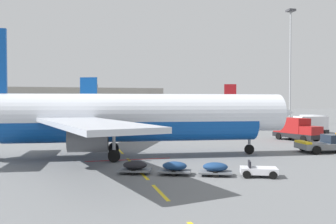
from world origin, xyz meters
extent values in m
plane|color=slate|center=(40.00, 40.00, 0.00)|extent=(400.00, 400.00, 0.00)
cube|color=yellow|center=(18.00, 9.43, 0.00)|extent=(0.24, 4.00, 0.01)
cube|color=yellow|center=(18.00, 14.93, 0.00)|extent=(0.24, 4.00, 0.01)
cube|color=yellow|center=(18.00, 20.79, 0.00)|extent=(0.24, 4.00, 0.01)
cube|color=yellow|center=(18.00, 27.98, 0.00)|extent=(0.24, 4.00, 0.01)
cube|color=yellow|center=(18.00, 34.17, 0.00)|extent=(0.24, 4.00, 0.01)
cube|color=yellow|center=(18.00, 39.94, 0.00)|extent=(0.24, 4.00, 0.01)
cube|color=yellow|center=(18.00, 46.85, 0.00)|extent=(0.24, 4.00, 0.01)
cube|color=yellow|center=(18.00, 53.54, 0.00)|extent=(0.24, 4.00, 0.01)
cube|color=yellow|center=(18.00, 60.57, 0.00)|extent=(0.24, 4.00, 0.01)
cube|color=yellow|center=(18.00, 67.74, 0.00)|extent=(0.24, 4.00, 0.01)
cube|color=yellow|center=(18.00, 73.67, 0.00)|extent=(0.24, 4.00, 0.01)
cube|color=yellow|center=(18.00, 81.04, 0.00)|extent=(0.24, 4.00, 0.01)
cube|color=yellow|center=(18.00, 88.45, 0.00)|extent=(0.24, 4.00, 0.01)
cube|color=#B21414|center=(18.00, 22.00, 0.00)|extent=(8.00, 0.40, 0.01)
cylinder|color=silver|center=(18.82, 23.67, 4.30)|extent=(30.33, 6.85, 3.80)
cylinder|color=#0F479E|center=(18.82, 23.67, 3.26)|extent=(24.73, 5.97, 3.50)
cone|color=silver|center=(33.79, 22.14, 4.30)|extent=(3.86, 4.06, 3.72)
cube|color=#192333|center=(32.75, 22.24, 4.97)|extent=(1.88, 3.00, 0.60)
cube|color=#B7BCC6|center=(15.73, 32.53, 3.83)|extent=(11.57, 17.43, 0.36)
cube|color=#B7BCC6|center=(14.00, 15.62, 3.83)|extent=(8.62, 17.65, 0.36)
cylinder|color=#4C4F54|center=(15.28, 29.56, 2.38)|extent=(3.40, 2.42, 2.10)
cylinder|color=black|center=(16.87, 29.40, 2.38)|extent=(0.30, 1.79, 1.79)
cylinder|color=#4C4F54|center=(14.15, 18.62, 2.38)|extent=(3.40, 2.42, 2.10)
cylinder|color=black|center=(15.75, 18.46, 2.38)|extent=(0.30, 1.79, 1.79)
cylinder|color=gray|center=(30.66, 22.46, 1.83)|extent=(0.28, 0.28, 2.67)
cylinder|color=black|center=(30.66, 22.46, 0.50)|extent=(1.01, 0.38, 0.99)
cylinder|color=gray|center=(17.09, 26.46, 1.86)|extent=(0.28, 0.28, 2.61)
cylinder|color=black|center=(17.13, 26.81, 0.55)|extent=(1.13, 0.46, 1.10)
cylinder|color=black|center=(17.06, 26.11, 0.55)|extent=(1.13, 0.46, 1.10)
cylinder|color=gray|center=(16.56, 21.29, 1.86)|extent=(0.28, 0.28, 2.61)
cylinder|color=black|center=(16.60, 21.64, 0.55)|extent=(1.13, 0.46, 1.10)
cylinder|color=black|center=(16.53, 20.94, 0.55)|extent=(1.13, 0.46, 1.10)
cube|color=slate|center=(39.31, 21.57, 0.70)|extent=(6.33, 3.61, 0.60)
cube|color=#192333|center=(40.38, 21.42, 1.45)|extent=(2.67, 2.44, 0.90)
cube|color=yellow|center=(36.70, 21.94, 1.12)|extent=(1.05, 2.59, 0.24)
sphere|color=orange|center=(40.38, 21.42, 2.00)|extent=(0.16, 0.16, 0.16)
cylinder|color=black|center=(37.21, 20.45, 0.45)|extent=(0.95, 0.52, 0.90)
cylinder|color=black|center=(37.61, 23.23, 0.45)|extent=(0.95, 0.52, 0.90)
cylinder|color=black|center=(41.41, 22.69, 0.45)|extent=(0.95, 0.52, 0.90)
cylinder|color=silver|center=(4.86, 77.29, 3.87)|extent=(26.34, 13.62, 3.42)
cylinder|color=#0F479E|center=(4.86, 77.29, 2.93)|extent=(21.58, 11.42, 3.15)
cone|color=silver|center=(17.95, 71.82, 4.30)|extent=(4.61, 4.14, 2.91)
cube|color=#0F479E|center=(16.49, 72.42, 8.29)|extent=(3.78, 1.83, 5.41)
cube|color=silver|center=(15.96, 69.52, 4.56)|extent=(4.88, 6.43, 0.22)
cube|color=silver|center=(18.19, 74.84, 4.56)|extent=(4.88, 6.43, 0.22)
cube|color=#B7BCC6|center=(5.21, 68.84, 3.45)|extent=(13.46, 14.28, 0.32)
cube|color=#B7BCC6|center=(11.11, 82.97, 3.45)|extent=(5.22, 15.55, 0.32)
cylinder|color=#4C4F54|center=(6.37, 71.28, 2.14)|extent=(3.39, 2.86, 1.89)
cylinder|color=black|center=(5.04, 71.84, 2.14)|extent=(0.72, 1.53, 1.61)
cylinder|color=#4C4F54|center=(10.20, 80.43, 2.14)|extent=(3.39, 2.86, 1.89)
cylinder|color=black|center=(8.87, 80.98, 2.14)|extent=(0.72, 1.53, 1.61)
cylinder|color=gray|center=(5.61, 74.43, 1.67)|extent=(0.25, 0.25, 2.35)
cylinder|color=black|center=(5.49, 74.14, 0.50)|extent=(1.04, 0.67, 0.99)
cylinder|color=black|center=(5.74, 74.72, 0.50)|extent=(1.04, 0.67, 0.99)
cylinder|color=gray|center=(7.42, 78.75, 1.67)|extent=(0.25, 0.25, 2.35)
cylinder|color=black|center=(7.30, 78.46, 0.50)|extent=(1.04, 0.67, 0.99)
cylinder|color=black|center=(7.54, 79.04, 0.50)|extent=(1.04, 0.67, 0.99)
cylinder|color=silver|center=(53.83, 109.71, 4.10)|extent=(28.17, 13.29, 3.62)
cylinder|color=maroon|center=(53.83, 109.71, 3.10)|extent=(23.06, 11.18, 3.33)
cone|color=silver|center=(40.37, 114.66, 4.10)|extent=(4.35, 4.48, 3.55)
cone|color=silver|center=(67.92, 104.53, 4.55)|extent=(4.82, 4.27, 3.08)
cube|color=#192333|center=(41.31, 114.31, 4.73)|extent=(2.37, 3.07, 0.57)
cube|color=maroon|center=(66.35, 105.11, 8.77)|extent=(4.05, 1.77, 5.72)
cube|color=silver|center=(65.93, 102.02, 4.82)|extent=(4.97, 6.78, 0.23)
cube|color=silver|center=(68.03, 107.74, 4.82)|extent=(4.97, 6.78, 0.23)
cube|color=#B7BCC6|center=(54.59, 100.80, 3.64)|extent=(13.83, 15.41, 0.34)
cube|color=#B7BCC6|center=(60.18, 116.00, 3.64)|extent=(4.82, 16.27, 0.34)
cylinder|color=#4C4F54|center=(55.71, 103.43, 2.26)|extent=(3.55, 2.93, 2.00)
cylinder|color=black|center=(54.28, 103.96, 2.26)|extent=(0.69, 1.64, 1.70)
cylinder|color=#4C4F54|center=(59.33, 113.27, 2.26)|extent=(3.55, 2.93, 2.00)
cylinder|color=black|center=(57.90, 113.80, 2.26)|extent=(0.69, 1.64, 1.70)
cylinder|color=gray|center=(43.19, 113.62, 1.74)|extent=(0.27, 0.27, 2.54)
cylinder|color=black|center=(43.19, 113.62, 0.47)|extent=(0.98, 0.58, 0.94)
cylinder|color=gray|center=(54.76, 106.73, 1.77)|extent=(0.27, 0.27, 2.49)
cylinder|color=black|center=(54.65, 106.41, 0.52)|extent=(1.10, 0.67, 1.05)
cylinder|color=black|center=(54.88, 107.04, 0.52)|extent=(1.10, 0.67, 1.05)
cylinder|color=gray|center=(56.47, 111.38, 1.77)|extent=(0.27, 0.27, 2.49)
cylinder|color=black|center=(56.36, 111.06, 0.52)|extent=(1.10, 0.67, 1.05)
cylinder|color=black|center=(56.59, 111.69, 0.52)|extent=(1.10, 0.67, 1.05)
cube|color=black|center=(48.49, 38.00, 0.74)|extent=(7.01, 2.43, 0.60)
cube|color=silver|center=(46.18, 38.01, 1.59)|extent=(2.39, 2.31, 1.10)
cube|color=#192333|center=(45.03, 38.02, 1.69)|extent=(0.07, 1.92, 0.64)
cube|color=silver|center=(49.47, 38.00, 2.09)|extent=(4.77, 2.42, 2.10)
cylinder|color=black|center=(46.25, 36.81, 0.48)|extent=(0.96, 0.28, 0.96)
cylinder|color=black|center=(46.26, 39.21, 0.48)|extent=(0.96, 0.28, 0.96)
cylinder|color=black|center=(50.73, 36.79, 0.48)|extent=(0.96, 0.28, 0.96)
cylinder|color=black|center=(50.74, 39.19, 0.48)|extent=(0.96, 0.28, 0.96)
cube|color=black|center=(43.26, 32.61, 0.74)|extent=(3.87, 7.35, 0.60)
cube|color=maroon|center=(43.77, 30.36, 1.59)|extent=(2.77, 2.82, 1.10)
cube|color=#192333|center=(44.02, 29.23, 1.69)|extent=(1.89, 0.48, 0.64)
cube|color=maroon|center=(43.05, 33.57, 2.09)|extent=(3.38, 5.17, 2.10)
cylinder|color=black|center=(44.92, 30.69, 0.48)|extent=(0.48, 1.00, 0.96)
cylinder|color=black|center=(42.58, 30.16, 0.48)|extent=(0.48, 1.00, 0.96)
cylinder|color=black|center=(43.95, 35.06, 0.48)|extent=(0.48, 1.00, 0.96)
cylinder|color=black|center=(41.60, 34.54, 0.48)|extent=(0.48, 1.00, 0.96)
cube|color=black|center=(53.19, 43.29, 0.74)|extent=(3.37, 7.27, 0.60)
cube|color=gray|center=(53.52, 45.58, 1.59)|extent=(2.62, 2.68, 1.10)
cube|color=#192333|center=(53.68, 46.72, 1.69)|extent=(1.91, 0.33, 0.64)
cube|color=#B7BCC6|center=(53.05, 42.32, 2.09)|extent=(3.05, 5.05, 2.10)
cylinder|color=black|center=(52.32, 45.68, 0.48)|extent=(0.41, 0.99, 0.96)
cylinder|color=black|center=(54.70, 45.34, 0.48)|extent=(0.41, 0.99, 0.96)
cylinder|color=black|center=(51.69, 41.24, 0.48)|extent=(0.41, 0.99, 0.96)
cylinder|color=black|center=(54.06, 40.90, 0.48)|extent=(0.41, 0.99, 0.96)
cube|color=silver|center=(25.92, 11.96, 0.46)|extent=(2.94, 2.27, 0.44)
cube|color=black|center=(25.32, 12.20, 0.86)|extent=(0.53, 1.08, 0.56)
cylinder|color=black|center=(27.03, 12.27, 0.28)|extent=(0.59, 0.38, 0.56)
cylinder|color=black|center=(26.50, 10.97, 0.28)|extent=(0.59, 0.38, 0.56)
cylinder|color=black|center=(25.34, 12.95, 0.28)|extent=(0.59, 0.38, 0.56)
cylinder|color=black|center=(24.82, 11.65, 0.28)|extent=(0.59, 0.38, 0.56)
cube|color=slate|center=(23.05, 13.12, 0.28)|extent=(2.79, 2.29, 0.12)
ellipsoid|color=navy|center=(23.05, 13.12, 0.66)|extent=(2.14, 1.80, 0.64)
cylinder|color=black|center=(23.31, 13.75, 0.22)|extent=(0.46, 0.30, 0.44)
cylinder|color=black|center=(22.80, 12.50, 0.22)|extent=(0.46, 0.30, 0.44)
cube|color=slate|center=(20.27, 14.25, 0.28)|extent=(2.79, 2.29, 0.12)
ellipsoid|color=navy|center=(20.27, 14.25, 0.66)|extent=(2.14, 1.80, 0.64)
cylinder|color=black|center=(20.53, 14.88, 0.22)|extent=(0.46, 0.30, 0.44)
cylinder|color=black|center=(20.02, 13.63, 0.22)|extent=(0.46, 0.30, 0.44)
cube|color=slate|center=(17.49, 15.38, 0.28)|extent=(2.79, 2.29, 0.12)
ellipsoid|color=black|center=(17.49, 15.38, 0.66)|extent=(2.14, 1.80, 0.64)
cylinder|color=black|center=(17.75, 16.01, 0.22)|extent=(0.46, 0.30, 0.44)
cylinder|color=black|center=(17.24, 14.76, 0.22)|extent=(0.46, 0.30, 0.44)
cylinder|color=slate|center=(63.52, 64.93, 0.30)|extent=(0.70, 0.70, 0.60)
cylinder|color=#9EA0A5|center=(63.52, 64.93, 13.51)|extent=(0.36, 0.36, 27.01)
cube|color=#3F3F44|center=(63.52, 64.93, 27.26)|extent=(1.80, 1.80, 0.50)
cube|color=#9E998E|center=(7.76, 139.99, 5.47)|extent=(81.19, 20.79, 10.94)
cube|color=#192333|center=(7.76, 129.53, 6.02)|extent=(74.69, 0.12, 3.94)
cube|color=gray|center=(19.94, 139.99, 11.74)|extent=(6.00, 5.00, 1.60)
camera|label=1|loc=(12.98, -11.36, 5.41)|focal=38.56mm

